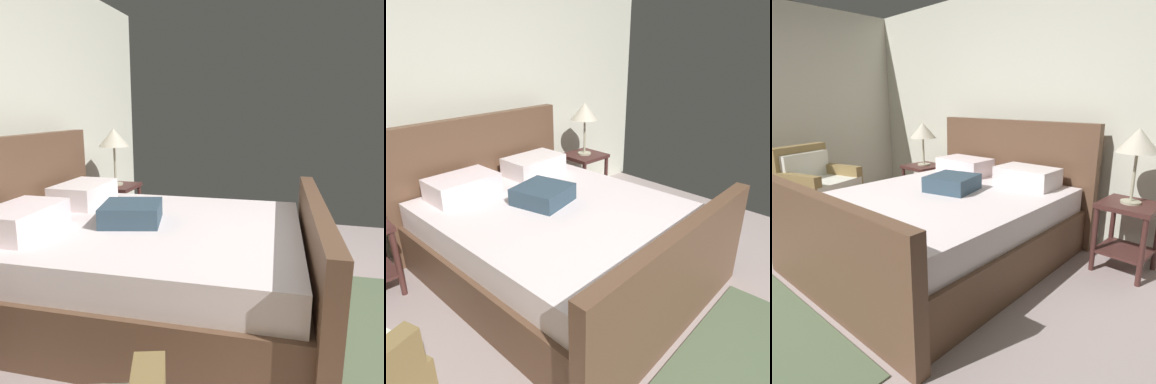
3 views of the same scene
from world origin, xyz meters
The scene contains 4 objects.
ground_plane centered at (0.00, 0.00, -0.01)m, with size 5.10×5.53×0.02m, color #AD9B98.
bed centered at (0.13, 1.53, 0.35)m, with size 2.00×2.35×1.21m.
nightstand_right centered at (1.40, 2.42, 0.40)m, with size 0.44×0.44×0.60m.
table_lamp_right centered at (1.40, 2.42, 1.10)m, with size 0.33×0.33×0.61m.
Camera 1 is at (-2.20, 0.55, 1.40)m, focal length 34.59 mm.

